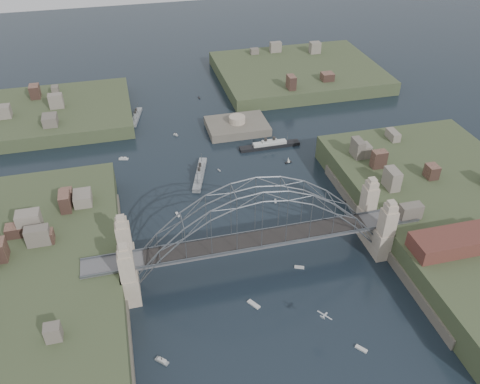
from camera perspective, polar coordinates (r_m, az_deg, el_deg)
name	(u,v)px	position (r m, az deg, el deg)	size (l,w,h in m)	color
ground	(257,264)	(126.64, 2.01, -8.31)	(500.00, 500.00, 0.00)	black
bridge	(258,227)	(118.41, 2.13, -4.03)	(84.00, 13.80, 24.60)	#565558
shore_west	(16,301)	(126.29, -24.42, -11.37)	(50.50, 90.00, 12.00)	#374326
shore_east	(458,223)	(148.37, 23.89, -3.30)	(50.50, 90.00, 12.00)	#374326
headland_nw	(52,119)	(204.06, -20.91, 7.91)	(60.00, 45.00, 9.00)	#374326
headland_ne	(298,77)	(228.73, 6.71, 13.08)	(70.00, 55.00, 9.50)	#374326
fort_island	(237,131)	(184.32, -0.33, 7.10)	(22.00, 16.00, 9.40)	#575145
wharf_shed	(453,242)	(128.06, 23.32, -5.31)	(20.00, 8.00, 4.00)	#592D26
finger_pier	(459,317)	(124.12, 23.93, -13.06)	(4.00, 22.00, 1.40)	#565558
naval_cruiser_near	(200,174)	(157.79, -4.65, 2.08)	(7.84, 18.42, 5.55)	gray
naval_cruiser_far	(136,117)	(195.95, -11.85, 8.51)	(5.50, 14.59, 4.91)	gray
ocean_liner	(270,145)	(172.95, 3.43, 5.40)	(21.43, 3.12, 5.25)	black
aeroplane	(324,316)	(108.48, 9.68, -13.90)	(2.31, 3.13, 0.53)	silver
small_boat_a	(178,215)	(142.68, -7.21, -2.60)	(1.23, 2.30, 0.45)	beige
small_boat_b	(275,201)	(147.06, 4.11, -1.05)	(0.92, 1.76, 0.45)	beige
small_boat_c	(254,304)	(117.23, 1.59, -12.83)	(2.69, 3.37, 0.45)	beige
small_boat_d	(288,161)	(164.74, 5.60, 3.63)	(2.32, 1.26, 2.38)	beige
small_boat_e	(124,159)	(170.67, -13.28, 3.76)	(3.31, 1.85, 1.43)	beige
small_boat_f	(219,170)	(160.42, -2.44, 2.50)	(0.96, 1.47, 0.45)	beige
small_boat_g	(361,349)	(112.44, 13.81, -17.16)	(2.30, 2.59, 0.45)	beige
small_boat_h	(176,135)	(181.66, -7.45, 6.55)	(1.81, 1.94, 1.43)	beige
small_boat_i	(348,199)	(149.78, 12.37, -0.83)	(2.83, 1.42, 2.38)	beige
small_boat_j	(162,361)	(108.80, -8.99, -18.68)	(2.88, 2.85, 1.43)	beige
small_boat_k	(199,98)	(209.04, -4.74, 10.77)	(0.66, 1.90, 0.45)	beige
small_boat_l	(111,211)	(147.76, -14.69, -2.12)	(2.41, 0.98, 0.45)	beige
small_boat_m	(299,267)	(126.44, 6.85, -8.61)	(2.53, 1.68, 0.45)	beige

